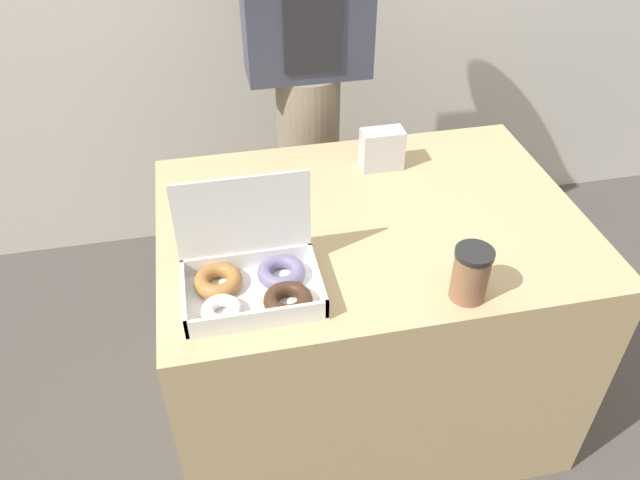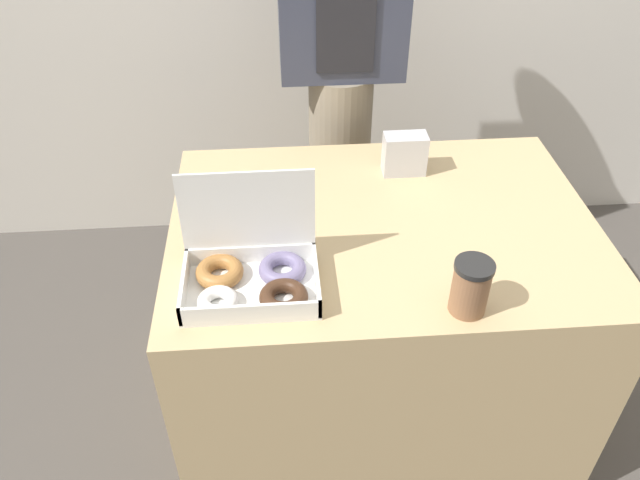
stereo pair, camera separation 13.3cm
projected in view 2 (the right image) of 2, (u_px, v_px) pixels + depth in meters
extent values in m
plane|color=#4C4742|center=(369.00, 399.00, 2.05)|extent=(14.00, 14.00, 0.00)
cube|color=tan|center=(376.00, 322.00, 1.82)|extent=(1.09, 0.79, 0.73)
cube|color=white|center=(252.00, 291.00, 1.39)|extent=(0.30, 0.20, 0.01)
cube|color=white|center=(184.00, 286.00, 1.36)|extent=(0.01, 0.20, 0.05)
cube|color=white|center=(317.00, 279.00, 1.38)|extent=(0.01, 0.20, 0.05)
cube|color=white|center=(250.00, 313.00, 1.30)|extent=(0.30, 0.01, 0.05)
cube|color=white|center=(251.00, 254.00, 1.45)|extent=(0.30, 0.01, 0.05)
cube|color=white|center=(247.00, 210.00, 1.37)|extent=(0.30, 0.01, 0.20)
torus|color=white|center=(218.00, 301.00, 1.34)|extent=(0.10, 0.10, 0.03)
torus|color=#A87038|center=(220.00, 272.00, 1.41)|extent=(0.13, 0.13, 0.03)
torus|color=#422819|center=(284.00, 297.00, 1.35)|extent=(0.11, 0.11, 0.03)
torus|color=slate|center=(282.00, 269.00, 1.42)|extent=(0.15, 0.15, 0.03)
cylinder|color=#8C6042|center=(470.00, 289.00, 1.31)|extent=(0.08, 0.08, 0.12)
cylinder|color=black|center=(475.00, 266.00, 1.27)|extent=(0.08, 0.08, 0.01)
cube|color=silver|center=(405.00, 154.00, 1.74)|extent=(0.12, 0.06, 0.12)
cylinder|color=gray|center=(339.00, 187.00, 2.25)|extent=(0.21, 0.21, 0.87)
cube|color=#232328|center=(346.00, 13.00, 1.77)|extent=(0.17, 0.01, 0.36)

